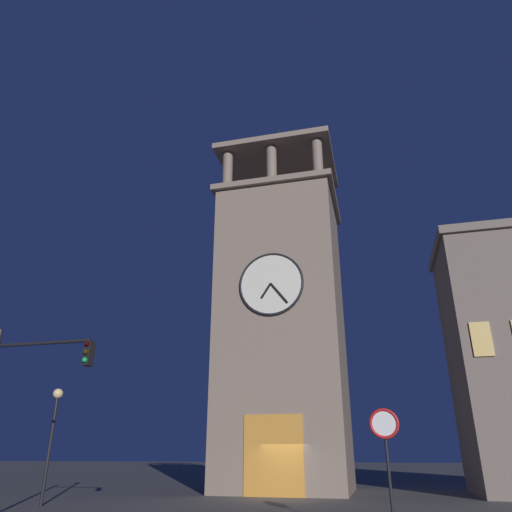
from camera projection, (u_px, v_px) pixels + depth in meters
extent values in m
plane|color=#56544F|center=(282.00, 499.00, 22.94)|extent=(200.00, 200.00, 0.00)
cube|color=gray|center=(283.00, 334.00, 30.55)|extent=(7.48, 6.85, 18.37)
cube|color=gray|center=(280.00, 206.00, 34.16)|extent=(8.08, 7.45, 0.40)
cylinder|color=gray|center=(317.00, 158.00, 31.56)|extent=(0.70, 0.70, 2.92)
cylinder|color=gray|center=(272.00, 165.00, 32.27)|extent=(0.70, 0.70, 2.92)
cylinder|color=gray|center=(228.00, 171.00, 32.97)|extent=(0.70, 0.70, 2.92)
cylinder|color=gray|center=(327.00, 199.00, 36.62)|extent=(0.70, 0.70, 2.92)
cylinder|color=gray|center=(287.00, 204.00, 37.33)|extent=(0.70, 0.70, 2.92)
cylinder|color=gray|center=(248.00, 209.00, 38.03)|extent=(0.70, 0.70, 2.92)
cube|color=gray|center=(279.00, 167.00, 35.43)|extent=(8.08, 7.45, 0.40)
cylinder|color=black|center=(279.00, 147.00, 36.12)|extent=(0.12, 0.12, 3.18)
cylinder|color=silver|center=(271.00, 284.00, 28.28)|extent=(3.81, 0.12, 3.81)
torus|color=black|center=(271.00, 284.00, 28.26)|extent=(3.97, 0.16, 3.97)
cube|color=black|center=(266.00, 291.00, 28.09)|extent=(0.68, 0.06, 0.94)
cube|color=black|center=(279.00, 293.00, 27.84)|extent=(1.08, 0.06, 1.35)
cube|color=orange|center=(274.00, 454.00, 24.76)|extent=(3.20, 0.24, 4.00)
cube|color=#E0B259|center=(481.00, 339.00, 24.66)|extent=(1.00, 0.12, 1.80)
cylinder|color=black|center=(43.00, 343.00, 15.24)|extent=(3.46, 0.12, 0.12)
cube|color=black|center=(89.00, 354.00, 14.69)|extent=(0.22, 0.30, 0.75)
sphere|color=#360505|center=(87.00, 344.00, 14.64)|extent=(0.16, 0.16, 0.16)
sphere|color=#392705|center=(86.00, 352.00, 14.54)|extent=(0.16, 0.16, 0.16)
sphere|color=#18C154|center=(85.00, 360.00, 14.44)|extent=(0.16, 0.16, 0.16)
cylinder|color=black|center=(49.00, 450.00, 20.75)|extent=(0.14, 0.14, 4.37)
sphere|color=#F9DB8C|center=(58.00, 394.00, 21.68)|extent=(0.44, 0.44, 0.44)
cylinder|color=black|center=(390.00, 479.00, 12.08)|extent=(0.08, 0.08, 2.89)
cylinder|color=white|center=(384.00, 424.00, 12.56)|extent=(0.70, 0.04, 0.70)
torus|color=red|center=(384.00, 423.00, 12.54)|extent=(0.78, 0.08, 0.78)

